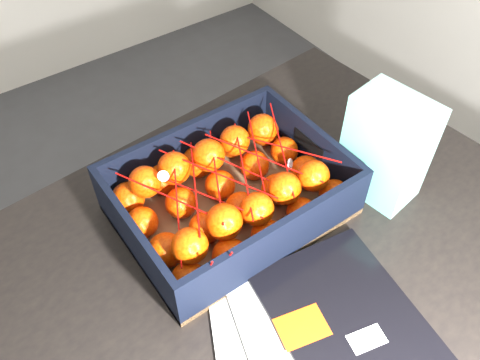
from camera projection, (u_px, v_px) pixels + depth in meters
table at (238, 310)px, 0.89m from camera, size 1.26×0.90×0.75m
magazine_stack at (319, 343)px, 0.74m from camera, size 0.40×0.34×0.02m
produce_crate at (230, 198)px, 0.89m from camera, size 0.39×0.29×0.11m
clementine_heap at (229, 190)px, 0.88m from camera, size 0.37×0.27×0.11m
mesh_net at (229, 179)px, 0.83m from camera, size 0.32×0.26×0.09m
retail_carton at (386, 148)px, 0.88m from camera, size 0.11×0.15×0.21m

